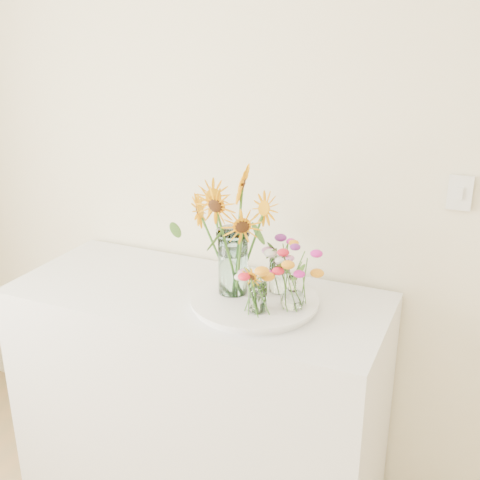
{
  "coord_description": "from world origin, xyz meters",
  "views": [
    {
      "loc": [
        0.47,
        0.15,
        1.86
      ],
      "look_at": [
        -0.32,
        1.94,
        1.13
      ],
      "focal_mm": 45.0,
      "sensor_mm": 36.0,
      "label": 1
    }
  ],
  "objects_px": {
    "tray": "(254,303)",
    "small_vase_c": "(280,276)",
    "counter": "(200,395)",
    "small_vase_b": "(293,293)",
    "small_vase_a": "(258,298)",
    "mason_jar": "(233,262)"
  },
  "relations": [
    {
      "from": "small_vase_c",
      "to": "small_vase_b",
      "type": "bearing_deg",
      "value": -50.95
    },
    {
      "from": "mason_jar",
      "to": "small_vase_a",
      "type": "distance_m",
      "value": 0.19
    },
    {
      "from": "counter",
      "to": "mason_jar",
      "type": "distance_m",
      "value": 0.62
    },
    {
      "from": "mason_jar",
      "to": "tray",
      "type": "bearing_deg",
      "value": -9.3
    },
    {
      "from": "tray",
      "to": "mason_jar",
      "type": "relative_size",
      "value": 1.75
    },
    {
      "from": "mason_jar",
      "to": "small_vase_b",
      "type": "distance_m",
      "value": 0.24
    },
    {
      "from": "small_vase_a",
      "to": "small_vase_b",
      "type": "distance_m",
      "value": 0.12
    },
    {
      "from": "small_vase_c",
      "to": "small_vase_a",
      "type": "bearing_deg",
      "value": -93.26
    },
    {
      "from": "small_vase_a",
      "to": "small_vase_c",
      "type": "bearing_deg",
      "value": 86.74
    },
    {
      "from": "counter",
      "to": "tray",
      "type": "distance_m",
      "value": 0.52
    },
    {
      "from": "counter",
      "to": "small_vase_c",
      "type": "distance_m",
      "value": 0.62
    },
    {
      "from": "small_vase_a",
      "to": "counter",
      "type": "bearing_deg",
      "value": 160.17
    },
    {
      "from": "small_vase_a",
      "to": "mason_jar",
      "type": "bearing_deg",
      "value": 143.58
    },
    {
      "from": "mason_jar",
      "to": "small_vase_b",
      "type": "height_order",
      "value": "mason_jar"
    },
    {
      "from": "counter",
      "to": "small_vase_a",
      "type": "xyz_separation_m",
      "value": [
        0.29,
        -0.1,
        0.53
      ]
    },
    {
      "from": "tray",
      "to": "small_vase_a",
      "type": "xyz_separation_m",
      "value": [
        0.05,
        -0.09,
        0.06
      ]
    },
    {
      "from": "small_vase_b",
      "to": "small_vase_c",
      "type": "bearing_deg",
      "value": 129.05
    },
    {
      "from": "counter",
      "to": "tray",
      "type": "bearing_deg",
      "value": -3.85
    },
    {
      "from": "small_vase_a",
      "to": "small_vase_b",
      "type": "relative_size",
      "value": 0.86
    },
    {
      "from": "tray",
      "to": "small_vase_c",
      "type": "bearing_deg",
      "value": 57.14
    },
    {
      "from": "tray",
      "to": "mason_jar",
      "type": "distance_m",
      "value": 0.16
    },
    {
      "from": "counter",
      "to": "small_vase_b",
      "type": "relative_size",
      "value": 11.59
    }
  ]
}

